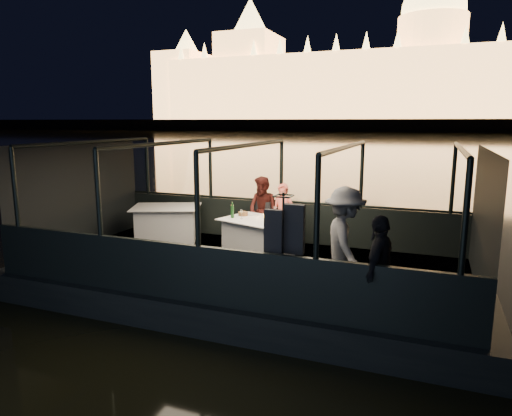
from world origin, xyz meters
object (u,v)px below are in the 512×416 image
at_px(person_woman_coral, 283,213).
at_px(passenger_stripe, 344,244).
at_px(wine_bottle, 232,211).
at_px(dining_table_central, 258,238).
at_px(coat_stand, 283,250).
at_px(chair_port_left, 258,226).
at_px(passenger_dark, 379,262).
at_px(dining_table_aft, 167,224).
at_px(chair_port_right, 284,229).
at_px(person_man_maroon, 263,211).

xyz_separation_m(person_woman_coral, passenger_stripe, (1.80, -2.46, 0.10)).
relative_size(person_woman_coral, wine_bottle, 4.28).
height_order(dining_table_central, coat_stand, coat_stand).
distance_m(coat_stand, person_woman_coral, 3.43).
distance_m(dining_table_central, person_woman_coral, 0.98).
relative_size(chair_port_left, person_woman_coral, 0.68).
height_order(passenger_dark, wine_bottle, passenger_dark).
distance_m(dining_table_aft, chair_port_left, 2.16).
height_order(chair_port_right, coat_stand, coat_stand).
bearing_deg(dining_table_aft, dining_table_central, -8.97).
relative_size(chair_port_left, passenger_stripe, 0.54).
relative_size(coat_stand, person_woman_coral, 1.24).
height_order(coat_stand, person_woman_coral, coat_stand).
relative_size(coat_stand, passenger_dark, 1.15).
bearing_deg(passenger_stripe, person_woman_coral, 12.19).
xyz_separation_m(coat_stand, wine_bottle, (-1.86, 2.37, 0.02)).
bearing_deg(person_woman_coral, passenger_dark, -47.49).
relative_size(person_man_maroon, passenger_stripe, 0.87).
distance_m(person_woman_coral, person_man_maroon, 0.48).
bearing_deg(passenger_dark, person_man_maroon, -127.16).
xyz_separation_m(dining_table_aft, person_woman_coral, (2.65, 0.49, 0.36)).
xyz_separation_m(dining_table_aft, coat_stand, (3.70, -2.77, 0.51)).
relative_size(dining_table_aft, wine_bottle, 4.64).
bearing_deg(wine_bottle, chair_port_left, 69.53).
relative_size(coat_stand, person_man_maroon, 1.14).
bearing_deg(dining_table_central, chair_port_right, 59.58).
xyz_separation_m(chair_port_left, wine_bottle, (-0.29, -0.77, 0.47)).
bearing_deg(chair_port_left, coat_stand, -52.21).
xyz_separation_m(chair_port_left, person_man_maroon, (0.04, 0.16, 0.30)).
relative_size(dining_table_aft, passenger_stripe, 0.87).
bearing_deg(chair_port_right, chair_port_left, -168.63).
bearing_deg(person_woman_coral, chair_port_right, -59.15).
relative_size(person_woman_coral, passenger_stripe, 0.80).
distance_m(person_woman_coral, wine_bottle, 1.22).
relative_size(passenger_stripe, wine_bottle, 5.34).
distance_m(chair_port_left, passenger_dark, 4.27).
height_order(chair_port_right, person_man_maroon, person_man_maroon).
bearing_deg(wine_bottle, person_woman_coral, 48.05).
xyz_separation_m(dining_table_central, chair_port_right, (0.37, 0.62, 0.06)).
xyz_separation_m(chair_port_left, passenger_stripe, (2.32, -2.33, 0.40)).
xyz_separation_m(dining_table_aft, person_man_maroon, (2.18, 0.52, 0.36)).
relative_size(passenger_stripe, passenger_dark, 1.16).
relative_size(dining_table_aft, coat_stand, 0.88).
xyz_separation_m(dining_table_central, wine_bottle, (-0.56, -0.03, 0.53)).
height_order(dining_table_central, chair_port_left, chair_port_left).
bearing_deg(passenger_dark, chair_port_left, -125.32).
height_order(chair_port_left, passenger_dark, passenger_dark).
xyz_separation_m(chair_port_left, passenger_dark, (2.93, -3.08, 0.40)).
bearing_deg(passenger_dark, person_woman_coral, -131.99).
height_order(coat_stand, wine_bottle, coat_stand).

